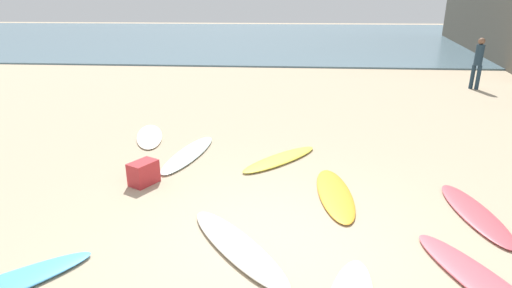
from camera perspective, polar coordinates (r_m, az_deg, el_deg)
The scene contains 11 objects.
ground_plane at distance 5.58m, azimuth 2.68°, elevation -13.68°, with size 120.00×120.00×0.00m, color tan.
ocean_water at distance 40.05m, azimuth 4.77°, elevation 15.00°, with size 120.00×40.00×0.08m, color slate.
surfboard_0 at distance 5.46m, azimuth 29.75°, elevation -16.89°, with size 0.52×2.19×0.07m, color #DD5460.
surfboard_1 at distance 5.43m, azimuth -2.66°, elevation -14.17°, with size 0.49×2.17×0.08m, color silver.
surfboard_2 at distance 6.89m, azimuth 11.03°, elevation -6.88°, with size 0.54×2.00×0.06m, color orange.
surfboard_3 at distance 9.94m, azimuth -14.76°, elevation 1.08°, with size 0.59×1.90×0.06m, color #F1DEC7.
surfboard_5 at distance 8.59m, azimuth -9.44°, elevation -1.35°, with size 0.52×2.31×0.07m, color white.
surfboard_7 at distance 8.22m, azimuth 3.43°, elevation -2.11°, with size 0.49×2.04×0.07m, color gold.
surfboard_8 at distance 7.01m, azimuth 28.41°, elevation -8.53°, with size 0.51×1.97×0.07m, color #D24F5A.
beachgoer_mid at distance 16.95m, azimuth 28.80°, elevation 10.24°, with size 0.39×0.39×1.84m.
beach_cooler at distance 7.39m, azimuth -15.55°, elevation -3.94°, with size 0.48×0.32×0.41m, color #B2282D.
Camera 1 is at (0.14, -4.67, 3.04)m, focal length 28.42 mm.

